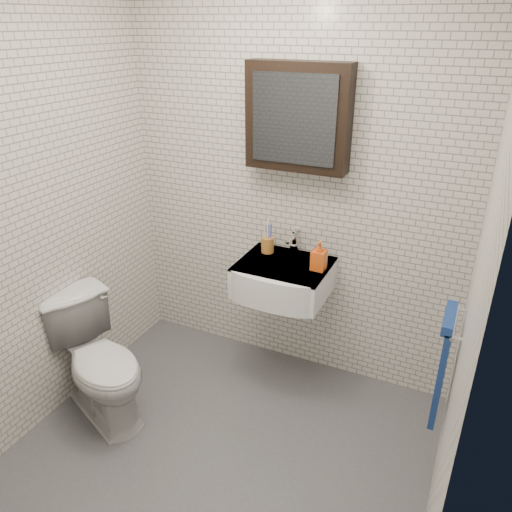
{
  "coord_description": "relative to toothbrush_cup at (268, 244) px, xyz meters",
  "views": [
    {
      "loc": [
        1.05,
        -1.78,
        2.2
      ],
      "look_at": [
        0.01,
        0.45,
        1.03
      ],
      "focal_mm": 35.0,
      "sensor_mm": 36.0,
      "label": 1
    }
  ],
  "objects": [
    {
      "name": "mirror_cabinet",
      "position": [
        0.16,
        0.04,
        0.79
      ],
      "size": [
        0.6,
        0.15,
        0.6
      ],
      "color": "black",
      "rests_on": "room_shell"
    },
    {
      "name": "towel_rail",
      "position": [
        1.15,
        -0.53,
        -0.18
      ],
      "size": [
        0.09,
        0.3,
        0.58
      ],
      "color": "silver",
      "rests_on": "room_shell"
    },
    {
      "name": "ground",
      "position": [
        0.11,
        -0.88,
        -0.9
      ],
      "size": [
        2.2,
        2.0,
        0.01
      ],
      "primitive_type": "cube",
      "color": "#4E5155",
      "rests_on": "ground"
    },
    {
      "name": "soap_bottle",
      "position": [
        0.37,
        -0.1,
        0.04
      ],
      "size": [
        0.08,
        0.09,
        0.18
      ],
      "primitive_type": "imported",
      "rotation": [
        0.0,
        0.0,
        -0.03
      ],
      "color": "orange",
      "rests_on": "washbasin"
    },
    {
      "name": "toothbrush_cup",
      "position": [
        0.0,
        0.0,
        0.0
      ],
      "size": [
        0.08,
        0.08,
        0.22
      ],
      "rotation": [
        0.0,
        0.0,
        -0.01
      ],
      "color": "#B1722C",
      "rests_on": "washbasin"
    },
    {
      "name": "washbasin",
      "position": [
        0.16,
        -0.15,
        -0.15
      ],
      "size": [
        0.55,
        0.5,
        0.2
      ],
      "color": "white",
      "rests_on": "room_shell"
    },
    {
      "name": "faucet",
      "position": [
        0.16,
        0.05,
        0.01
      ],
      "size": [
        0.06,
        0.2,
        0.15
      ],
      "color": "silver",
      "rests_on": "washbasin"
    },
    {
      "name": "room_shell",
      "position": [
        0.11,
        -0.88,
        0.56
      ],
      "size": [
        2.22,
        2.02,
        2.51
      ],
      "color": "silver",
      "rests_on": "ground"
    },
    {
      "name": "toilet",
      "position": [
        -0.69,
        -0.88,
        -0.54
      ],
      "size": [
        0.83,
        0.67,
        0.74
      ],
      "primitive_type": "imported",
      "rotation": [
        0.0,
        0.0,
        1.16
      ],
      "color": "silver",
      "rests_on": "ground"
    }
  ]
}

